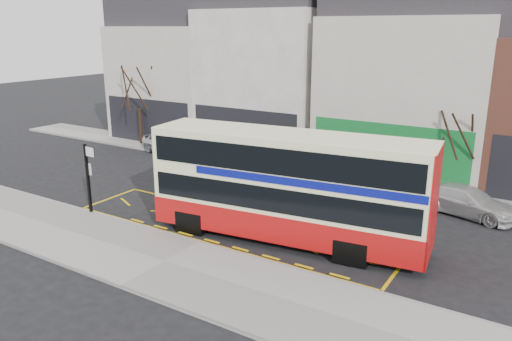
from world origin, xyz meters
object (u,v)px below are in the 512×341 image
Objects in this scene: double_decker_bus at (289,186)px; car_grey at (311,165)px; car_white at (467,201)px; street_tree_right at (460,122)px; bus_stop_post at (88,172)px; car_silver at (167,143)px; street_tree_left at (137,76)px.

car_grey is (-2.89, 7.91, -1.46)m from double_decker_bus.
car_white is 0.82× the size of street_tree_right.
car_grey is at bearing 103.28° from double_decker_bus.
double_decker_bus is 2.05× the size of street_tree_right.
car_grey is 1.07× the size of car_white.
bus_stop_post reaches higher than car_white.
car_silver is at bearing 96.56° from car_grey.
car_silver is 18.58m from car_white.
car_silver is 0.97× the size of car_white.
double_decker_bus is 8.63m from car_white.
car_silver is at bearing 117.43° from bus_stop_post.
car_white is at bearing 44.16° from double_decker_bus.
car_silver is 5.34m from street_tree_left.
street_tree_left is at bearing -178.70° from street_tree_right.
double_decker_bus is 3.53× the size of bus_stop_post.
street_tree_right is (7.10, 1.43, 2.84)m from car_grey.
bus_stop_post is 11.67m from car_grey.
double_decker_bus is 10.33m from street_tree_right.
bus_stop_post is at bearing -172.27° from double_decker_bus.
street_tree_left is (-3.31, 1.04, 4.06)m from car_silver.
bus_stop_post reaches higher than car_silver.
double_decker_bus reaches higher than bus_stop_post.
street_tree_right is at bearing 58.97° from double_decker_bus.
car_grey is (5.68, 10.13, -1.23)m from bus_stop_post.
car_white is at bearing -5.97° from street_tree_left.
double_decker_bus is 8.55m from car_grey.
street_tree_left reaches higher than double_decker_bus.
car_white is 0.62× the size of street_tree_left.
bus_stop_post is 17.30m from street_tree_right.
car_silver is 0.60× the size of street_tree_left.
car_grey is 0.66× the size of street_tree_left.
car_grey reaches higher than car_silver.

